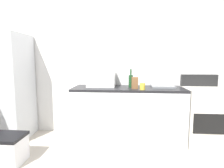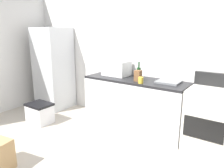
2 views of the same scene
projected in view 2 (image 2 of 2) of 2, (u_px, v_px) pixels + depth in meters
name	position (u px, v px, depth m)	size (l,w,h in m)	color
ground_plane	(75.00, 152.00, 3.12)	(6.00, 6.00, 0.00)	#B2A899
wall_back	(131.00, 53.00, 4.03)	(5.00, 0.10, 2.60)	silver
kitchen_counter	(135.00, 104.00, 3.79)	(1.80, 0.60, 0.90)	silver
refrigerator	(54.00, 68.00, 4.79)	(0.68, 0.66, 1.78)	silver
stove_oven	(208.00, 119.00, 3.11)	(0.60, 0.61, 1.10)	silver
microwave	(116.00, 68.00, 3.96)	(0.46, 0.34, 0.27)	white
sink_basin	(169.00, 82.00, 3.42)	(0.36, 0.32, 0.03)	slate
wine_bottle	(139.00, 73.00, 3.65)	(0.07, 0.07, 0.30)	#193F1E
coffee_mug	(141.00, 80.00, 3.38)	(0.08, 0.08, 0.10)	gold
knife_block	(138.00, 76.00, 3.51)	(0.10, 0.10, 0.18)	brown
storage_bin	(40.00, 113.00, 4.07)	(0.46, 0.36, 0.38)	silver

